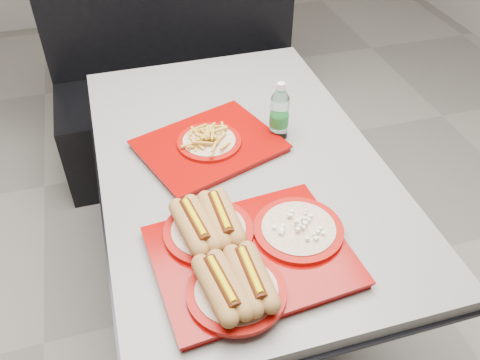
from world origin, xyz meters
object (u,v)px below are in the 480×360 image
object	(u,v)px
booth_bench	(183,86)
water_bottle	(279,114)
diner_table	(239,196)
tray_near	(244,251)
tray_far	(209,143)

from	to	relation	value
booth_bench	water_bottle	xyz separation A→B (m)	(0.16, -1.01, 0.44)
diner_table	booth_bench	bearing A→B (deg)	90.00
booth_bench	diner_table	bearing A→B (deg)	-90.00
tray_near	tray_far	distance (m)	0.50
tray_near	booth_bench	bearing A→B (deg)	85.91
booth_bench	water_bottle	distance (m)	1.11
booth_bench	tray_far	distance (m)	1.08
tray_far	diner_table	bearing A→B (deg)	-44.07
diner_table	booth_bench	distance (m)	1.11
diner_table	tray_far	xyz separation A→B (m)	(-0.08, 0.08, 0.19)
tray_far	water_bottle	world-z (taller)	water_bottle
tray_near	water_bottle	bearing A→B (deg)	61.58
tray_near	water_bottle	distance (m)	0.57
tray_near	water_bottle	size ratio (longest dim) A/B	2.57
water_bottle	booth_bench	bearing A→B (deg)	99.28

